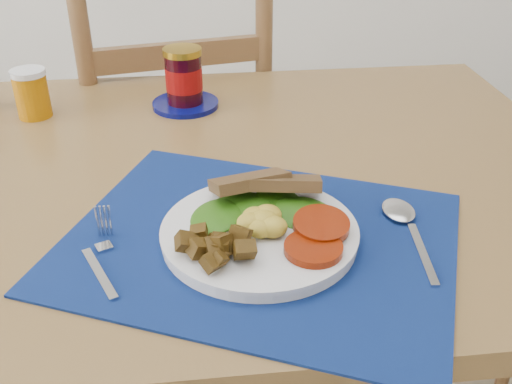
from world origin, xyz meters
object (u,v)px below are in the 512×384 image
chair_far (173,104)px  jam_on_saucer (184,81)px  breakfast_plate (256,230)px  juice_glass (32,95)px

chair_far → jam_on_saucer: 0.37m
breakfast_plate → juice_glass: (-0.38, 0.47, 0.02)m
chair_far → juice_glass: bearing=42.6°
juice_glass → jam_on_saucer: jam_on_saucer is taller
breakfast_plate → jam_on_saucer: (-0.09, 0.49, 0.03)m
chair_far → jam_on_saucer: (0.04, -0.32, 0.18)m
breakfast_plate → juice_glass: 0.60m
chair_far → jam_on_saucer: bearing=85.7°
juice_glass → jam_on_saucer: 0.29m
juice_glass → jam_on_saucer: size_ratio=0.66×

